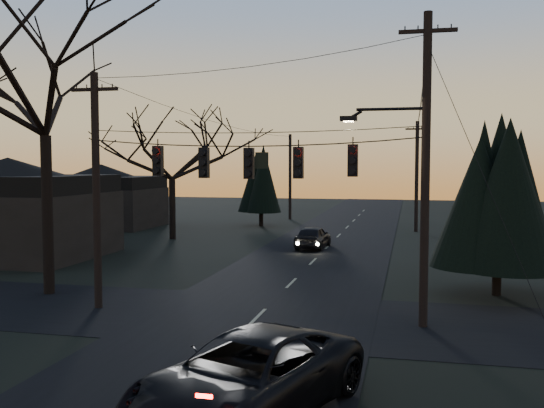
% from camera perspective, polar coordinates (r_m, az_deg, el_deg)
% --- Properties ---
extents(main_road, '(8.00, 120.00, 0.02)m').
position_cam_1_polar(main_road, '(30.70, 3.28, -6.02)').
color(main_road, black).
rests_on(main_road, ground).
extents(cross_road, '(60.00, 7.00, 0.02)m').
position_cam_1_polar(cross_road, '(21.12, -1.35, -10.57)').
color(cross_road, black).
rests_on(cross_road, ground).
extents(utility_pole_right, '(5.00, 0.30, 10.00)m').
position_cam_1_polar(utility_pole_right, '(20.52, 14.01, -11.15)').
color(utility_pole_right, black).
rests_on(utility_pole_right, ground).
extents(utility_pole_left, '(1.80, 0.30, 8.50)m').
position_cam_1_polar(utility_pole_left, '(23.29, -16.00, -9.37)').
color(utility_pole_left, black).
rests_on(utility_pole_left, ground).
extents(utility_pole_far_r, '(1.80, 0.30, 8.50)m').
position_cam_1_polar(utility_pole_far_r, '(48.12, 13.38, -2.55)').
color(utility_pole_far_r, black).
rests_on(utility_pole_far_r, ground).
extents(utility_pole_far_l, '(0.30, 0.30, 8.00)m').
position_cam_1_polar(utility_pole_far_l, '(57.15, 1.70, -1.45)').
color(utility_pole_far_l, black).
rests_on(utility_pole_far_l, ground).
extents(span_signal_assembly, '(11.50, 0.44, 1.50)m').
position_cam_1_polar(span_signal_assembly, '(20.52, -2.02, 3.99)').
color(span_signal_assembly, black).
rests_on(span_signal_assembly, ground).
extents(bare_tree_left, '(11.29, 11.29, 12.76)m').
position_cam_1_polar(bare_tree_left, '(26.09, -20.68, 11.66)').
color(bare_tree_left, black).
rests_on(bare_tree_left, ground).
extents(evergreen_right, '(3.93, 3.93, 7.43)m').
position_cam_1_polar(evergreen_right, '(25.57, 20.58, 1.45)').
color(evergreen_right, black).
rests_on(evergreen_right, ground).
extents(bare_tree_dist, '(7.69, 7.69, 8.40)m').
position_cam_1_polar(bare_tree_dist, '(42.59, -9.42, 4.60)').
color(bare_tree_dist, black).
rests_on(bare_tree_dist, ground).
extents(evergreen_dist, '(3.29, 3.29, 6.04)m').
position_cam_1_polar(evergreen_dist, '(50.85, -1.04, 1.97)').
color(evergreen_dist, black).
rests_on(evergreen_dist, ground).
extents(house_left_near, '(10.00, 8.00, 5.60)m').
position_cam_1_polar(house_left_near, '(37.17, -23.51, -0.28)').
color(house_left_near, black).
rests_on(house_left_near, ground).
extents(house_left_far, '(9.00, 7.00, 5.20)m').
position_cam_1_polar(house_left_far, '(52.29, -15.74, 0.77)').
color(house_left_far, black).
rests_on(house_left_far, ground).
extents(suv_near, '(4.73, 6.64, 1.68)m').
position_cam_1_polar(suv_near, '(13.06, -2.25, -15.96)').
color(suv_near, black).
rests_on(suv_near, ground).
extents(sedan_oncoming_a, '(1.96, 4.27, 1.42)m').
position_cam_1_polar(sedan_oncoming_a, '(37.60, 3.87, -3.13)').
color(sedan_oncoming_a, black).
rests_on(sedan_oncoming_a, ground).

